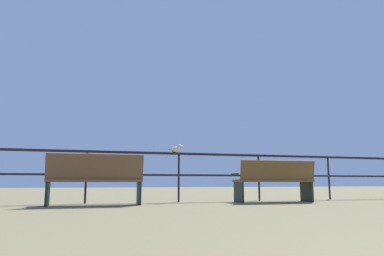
% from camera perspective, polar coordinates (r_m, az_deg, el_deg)
% --- Properties ---
extents(pier_railing, '(22.94, 0.05, 1.05)m').
position_cam_1_polar(pier_railing, '(7.57, -2.18, -6.12)').
color(pier_railing, black).
rests_on(pier_railing, ground_plane).
extents(bench_near_left, '(1.69, 0.62, 0.92)m').
position_cam_1_polar(bench_near_left, '(6.57, -15.50, -7.69)').
color(bench_near_left, brown).
rests_on(bench_near_left, ground_plane).
extents(bench_near_right, '(1.68, 0.74, 0.86)m').
position_cam_1_polar(bench_near_right, '(7.59, 13.43, -8.09)').
color(bench_near_right, brown).
rests_on(bench_near_right, ground_plane).
extents(seagull_on_rail, '(0.32, 0.27, 0.17)m').
position_cam_1_polar(seagull_on_rail, '(7.56, -2.59, -3.43)').
color(seagull_on_rail, silver).
rests_on(seagull_on_rail, pier_railing).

